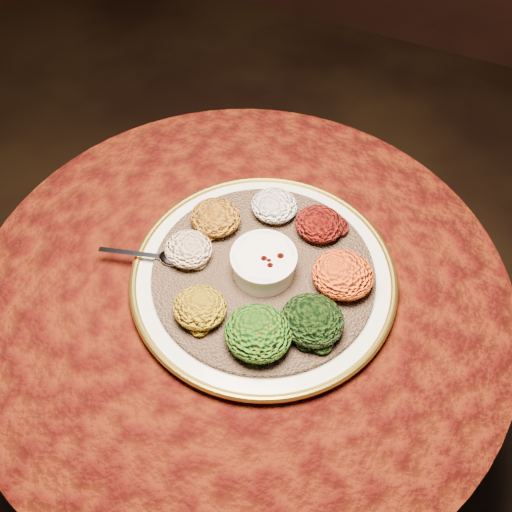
% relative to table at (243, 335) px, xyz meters
% --- Properties ---
extents(table, '(0.96, 0.96, 0.73)m').
position_rel_table_xyz_m(table, '(0.00, 0.00, 0.00)').
color(table, black).
rests_on(table, ground).
extents(platter, '(0.57, 0.57, 0.02)m').
position_rel_table_xyz_m(platter, '(0.03, 0.03, 0.19)').
color(platter, beige).
rests_on(platter, table).
extents(injera, '(0.45, 0.45, 0.01)m').
position_rel_table_xyz_m(injera, '(0.03, 0.03, 0.20)').
color(injera, brown).
rests_on(injera, platter).
extents(stew_bowl, '(0.11, 0.11, 0.05)m').
position_rel_table_xyz_m(stew_bowl, '(0.03, 0.03, 0.24)').
color(stew_bowl, silver).
rests_on(stew_bowl, injera).
extents(spoon, '(0.15, 0.06, 0.01)m').
position_rel_table_xyz_m(spoon, '(-0.14, -0.02, 0.21)').
color(spoon, silver).
rests_on(spoon, injera).
extents(portion_ayib, '(0.09, 0.08, 0.04)m').
position_rel_table_xyz_m(portion_ayib, '(-0.01, 0.16, 0.23)').
color(portion_ayib, white).
rests_on(portion_ayib, injera).
extents(portion_kitfo, '(0.09, 0.08, 0.04)m').
position_rel_table_xyz_m(portion_kitfo, '(0.09, 0.15, 0.23)').
color(portion_kitfo, black).
rests_on(portion_kitfo, injera).
extents(portion_tikil, '(0.11, 0.10, 0.05)m').
position_rel_table_xyz_m(portion_tikil, '(0.16, 0.06, 0.23)').
color(portion_tikil, '#B76F0F').
rests_on(portion_tikil, injera).
extents(portion_gomen, '(0.10, 0.10, 0.05)m').
position_rel_table_xyz_m(portion_gomen, '(0.15, -0.04, 0.23)').
color(portion_gomen, black).
rests_on(portion_gomen, injera).
extents(portion_mixveg, '(0.11, 0.10, 0.05)m').
position_rel_table_xyz_m(portion_mixveg, '(0.08, -0.10, 0.23)').
color(portion_mixveg, '#AB490B').
rests_on(portion_mixveg, injera).
extents(portion_kik, '(0.09, 0.08, 0.04)m').
position_rel_table_xyz_m(portion_kik, '(-0.03, -0.09, 0.23)').
color(portion_kik, '#99720D').
rests_on(portion_kik, injera).
extents(portion_timatim, '(0.09, 0.08, 0.04)m').
position_rel_table_xyz_m(portion_timatim, '(-0.10, 0.00, 0.23)').
color(portion_timatim, maroon).
rests_on(portion_timatim, injera).
extents(portion_shiro, '(0.09, 0.09, 0.04)m').
position_rel_table_xyz_m(portion_shiro, '(-0.09, 0.09, 0.23)').
color(portion_shiro, '#A36713').
rests_on(portion_shiro, injera).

